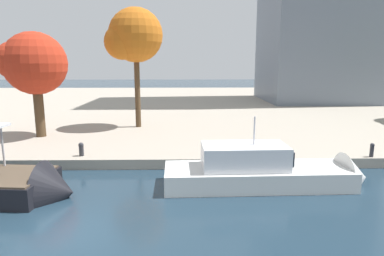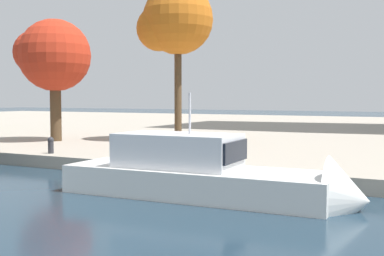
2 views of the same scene
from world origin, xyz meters
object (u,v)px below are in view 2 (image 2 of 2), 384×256
object	(u,v)px
mooring_bollard_1	(189,155)
tree_3	(50,56)
motor_yacht_2	(214,180)
mooring_bollard_0	(51,145)
tree_2	(174,22)

from	to	relation	value
mooring_bollard_1	tree_3	distance (m)	14.61
motor_yacht_2	tree_3	xyz separation A→B (m)	(-15.17, 8.73, 5.28)
motor_yacht_2	mooring_bollard_0	xyz separation A→B (m)	(-10.33, 3.47, 0.42)
mooring_bollard_0	tree_3	world-z (taller)	tree_3
tree_3	mooring_bollard_0	bearing A→B (deg)	-47.42
motor_yacht_2	tree_3	world-z (taller)	tree_3
mooring_bollard_0	mooring_bollard_1	bearing A→B (deg)	-2.14
tree_2	tree_3	size ratio (longest dim) A/B	1.29
mooring_bollard_0	mooring_bollard_1	world-z (taller)	mooring_bollard_0
mooring_bollard_1	tree_2	xyz separation A→B (m)	(-5.82, 9.22, 7.03)
tree_3	motor_yacht_2	bearing A→B (deg)	-29.93
tree_2	tree_3	distance (m)	7.98
motor_yacht_2	mooring_bollard_0	bearing A→B (deg)	159.70
motor_yacht_2	tree_3	bearing A→B (deg)	148.32
tree_2	tree_3	xyz separation A→B (m)	(-6.76, -3.66, -2.13)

